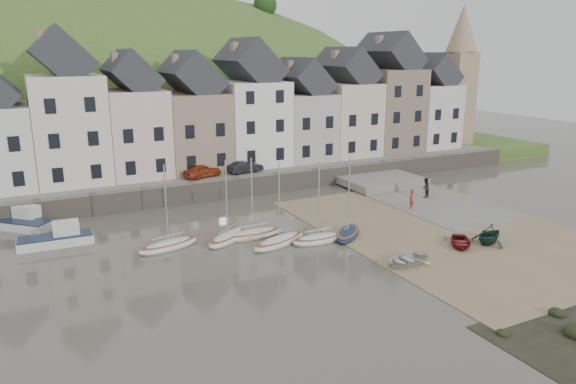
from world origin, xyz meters
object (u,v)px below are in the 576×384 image
rowboat_white (406,259)px  rowboat_green (489,234)px  car_left (203,171)px  rowboat_red (460,242)px  car_right (245,167)px  person_dark (425,188)px  person_red (411,199)px  sailboat_0 (169,245)px

rowboat_white → rowboat_green: (7.83, 0.30, 0.41)m
rowboat_green → car_left: size_ratio=0.74×
rowboat_red → car_right: car_right is taller
car_left → rowboat_white: bearing=177.0°
person_dark → rowboat_green: bearing=46.2°
rowboat_white → person_dark: bearing=127.7°
person_red → car_left: (-14.52, 13.89, 1.27)m
sailboat_0 → car_left: sailboat_0 is taller
person_dark → car_right: size_ratio=0.52×
person_red → car_right: (-9.98, 13.89, 1.22)m
rowboat_white → person_red: (8.51, 9.73, 0.58)m
person_dark → car_left: 21.57m
person_dark → car_right: (-13.66, 11.51, 1.14)m
person_red → car_right: 17.15m
person_red → car_left: size_ratio=0.45×
person_red → person_dark: bearing=173.5°
rowboat_red → car_left: 25.62m
person_red → rowboat_red: bearing=32.6°
rowboat_white → car_right: car_right is taller
rowboat_white → rowboat_green: bearing=85.0°
person_red → car_left: 20.14m
rowboat_green → rowboat_red: (-2.18, 0.59, -0.43)m
sailboat_0 → rowboat_green: bearing=-25.1°
sailboat_0 → person_red: bearing=-0.9°
rowboat_white → person_red: 12.94m
rowboat_red → car_right: (-7.12, 22.74, 1.83)m
rowboat_red → car_left: bearing=156.4°
sailboat_0 → rowboat_green: (20.89, -9.78, 0.54)m
rowboat_red → car_left: car_left is taller
rowboat_green → car_right: car_right is taller
rowboat_green → person_dark: 12.60m
car_left → car_right: size_ratio=1.05×
person_dark → car_right: bearing=-63.6°
sailboat_0 → car_right: 17.93m
rowboat_white → rowboat_green: 7.84m
car_right → rowboat_white: bearing=175.1°
sailboat_0 → person_red: size_ratio=3.65×
person_red → rowboat_white: bearing=9.4°
car_left → rowboat_green: bearing=-166.6°
sailboat_0 → rowboat_red: sailboat_0 is taller
car_right → sailboat_0: bearing=131.0°
rowboat_red → car_right: bearing=146.6°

